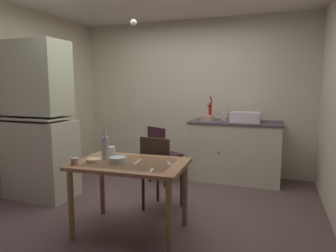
% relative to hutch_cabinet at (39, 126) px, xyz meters
% --- Properties ---
extents(ground_plane, '(4.98, 4.98, 0.00)m').
position_rel_hutch_cabinet_xyz_m(ground_plane, '(1.54, 0.12, -0.96)').
color(ground_plane, brown).
extents(wall_back, '(4.08, 0.10, 2.58)m').
position_rel_hutch_cabinet_xyz_m(wall_back, '(1.54, 1.96, 0.33)').
color(wall_back, beige).
rests_on(wall_back, ground).
extents(wall_left, '(0.10, 3.68, 2.58)m').
position_rel_hutch_cabinet_xyz_m(wall_left, '(-0.50, 0.12, 0.33)').
color(wall_left, beige).
rests_on(wall_left, ground).
extents(hutch_cabinet, '(0.87, 0.55, 2.05)m').
position_rel_hutch_cabinet_xyz_m(hutch_cabinet, '(0.00, 0.00, 0.00)').
color(hutch_cabinet, beige).
rests_on(hutch_cabinet, ground).
extents(counter_cabinet, '(1.39, 0.64, 0.93)m').
position_rel_hutch_cabinet_xyz_m(counter_cabinet, '(2.34, 1.59, -0.49)').
color(counter_cabinet, beige).
rests_on(counter_cabinet, ground).
extents(sink_basin, '(0.44, 0.34, 0.15)m').
position_rel_hutch_cabinet_xyz_m(sink_basin, '(2.48, 1.59, 0.05)').
color(sink_basin, white).
rests_on(sink_basin, counter_cabinet).
extents(hand_pump, '(0.05, 0.27, 0.39)m').
position_rel_hutch_cabinet_xyz_m(hand_pump, '(1.93, 1.63, 0.14)').
color(hand_pump, '#B21E19').
rests_on(hand_pump, counter_cabinet).
extents(mixing_bowl_counter, '(0.20, 0.20, 0.09)m').
position_rel_hutch_cabinet_xyz_m(mixing_bowl_counter, '(1.91, 1.54, 0.02)').
color(mixing_bowl_counter, tan).
rests_on(mixing_bowl_counter, counter_cabinet).
extents(stoneware_crock, '(0.10, 0.10, 0.13)m').
position_rel_hutch_cabinet_xyz_m(stoneware_crock, '(2.17, 1.63, 0.04)').
color(stoneware_crock, beige).
rests_on(stoneware_crock, counter_cabinet).
extents(dining_table, '(1.14, 0.79, 0.73)m').
position_rel_hutch_cabinet_xyz_m(dining_table, '(1.58, -0.50, -0.33)').
color(dining_table, '#966A45').
rests_on(dining_table, ground).
extents(chair_far_side, '(0.46, 0.46, 0.90)m').
position_rel_hutch_cabinet_xyz_m(chair_far_side, '(1.66, 0.10, -0.48)').
color(chair_far_side, '#302320').
rests_on(chair_far_side, ground).
extents(chair_by_counter, '(0.54, 0.54, 0.87)m').
position_rel_hutch_cabinet_xyz_m(chair_by_counter, '(1.32, 1.06, -0.49)').
color(chair_by_counter, '#341C27').
rests_on(chair_by_counter, ground).
extents(serving_bowl_wide, '(0.16, 0.16, 0.06)m').
position_rel_hutch_cabinet_xyz_m(serving_bowl_wide, '(1.47, -0.55, -0.20)').
color(serving_bowl_wide, '#ADD1C1').
rests_on(serving_bowl_wide, dining_table).
extents(soup_bowl_small, '(0.15, 0.15, 0.03)m').
position_rel_hutch_cabinet_xyz_m(soup_bowl_small, '(1.24, -0.61, -0.21)').
color(soup_bowl_small, beige).
rests_on(soup_bowl_small, dining_table).
extents(mug_tall, '(0.08, 0.08, 0.09)m').
position_rel_hutch_cabinet_xyz_m(mug_tall, '(1.24, -0.27, -0.18)').
color(mug_tall, white).
rests_on(mug_tall, dining_table).
extents(teacup_mint, '(0.07, 0.07, 0.06)m').
position_rel_hutch_cabinet_xyz_m(teacup_mint, '(1.12, -0.76, -0.20)').
color(teacup_mint, tan).
rests_on(teacup_mint, dining_table).
extents(glass_bottle, '(0.07, 0.07, 0.30)m').
position_rel_hutch_cabinet_xyz_m(glass_bottle, '(1.27, -0.45, -0.10)').
color(glass_bottle, '#B7BCC1').
rests_on(glass_bottle, dining_table).
extents(table_knife, '(0.02, 0.20, 0.00)m').
position_rel_hutch_cabinet_xyz_m(table_knife, '(1.64, -0.46, -0.23)').
color(table_knife, silver).
rests_on(table_knife, dining_table).
extents(teaspoon_near_bowl, '(0.13, 0.03, 0.00)m').
position_rel_hutch_cabinet_xyz_m(teaspoon_near_bowl, '(1.37, -0.25, -0.23)').
color(teaspoon_near_bowl, beige).
rests_on(teaspoon_near_bowl, dining_table).
extents(teaspoon_by_cup, '(0.09, 0.14, 0.00)m').
position_rel_hutch_cabinet_xyz_m(teaspoon_by_cup, '(1.96, -0.42, -0.23)').
color(teaspoon_by_cup, beige).
rests_on(teaspoon_by_cup, dining_table).
extents(serving_spoon, '(0.06, 0.15, 0.00)m').
position_rel_hutch_cabinet_xyz_m(serving_spoon, '(1.90, -0.69, -0.23)').
color(serving_spoon, beige).
rests_on(serving_spoon, dining_table).
extents(pendant_bulb, '(0.08, 0.08, 0.08)m').
position_rel_hutch_cabinet_xyz_m(pendant_bulb, '(1.25, 0.31, 1.28)').
color(pendant_bulb, '#F9EFCC').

